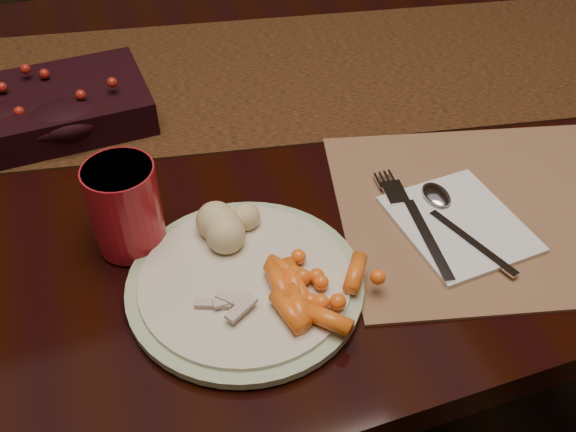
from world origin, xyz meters
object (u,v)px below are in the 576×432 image
object	(u,v)px
dining_table	(239,292)
turkey_shreds	(225,304)
placemat_main	(518,207)
red_cup	(125,207)
napkin	(459,224)
centerpiece	(24,108)
baby_carrots	(320,289)
dinner_plate	(245,282)
mashed_potatoes	(230,215)

from	to	relation	value
dining_table	turkey_shreds	xyz separation A→B (m)	(-0.09, -0.34, 0.40)
placemat_main	red_cup	size ratio (longest dim) A/B	4.09
napkin	dining_table	bearing A→B (deg)	119.32
centerpiece	red_cup	bearing A→B (deg)	-69.79
placemat_main	turkey_shreds	size ratio (longest dim) A/B	6.80
turkey_shreds	red_cup	world-z (taller)	red_cup
baby_carrots	red_cup	world-z (taller)	red_cup
centerpiece	baby_carrots	world-z (taller)	centerpiece
centerpiece	baby_carrots	bearing A→B (deg)	-58.06
placemat_main	napkin	xyz separation A→B (m)	(-0.09, -0.01, 0.00)
placemat_main	napkin	distance (m)	0.09
placemat_main	dinner_plate	world-z (taller)	dinner_plate
placemat_main	red_cup	bearing A→B (deg)	-177.82
placemat_main	mashed_potatoes	distance (m)	0.35
turkey_shreds	napkin	bearing A→B (deg)	8.17
dining_table	napkin	size ratio (longest dim) A/B	11.60
dining_table	baby_carrots	world-z (taller)	baby_carrots
dinner_plate	baby_carrots	distance (m)	0.08
baby_carrots	napkin	distance (m)	0.21
placemat_main	mashed_potatoes	world-z (taller)	mashed_potatoes
mashed_potatoes	turkey_shreds	world-z (taller)	mashed_potatoes
dinner_plate	napkin	distance (m)	0.26
napkin	dinner_plate	bearing A→B (deg)	177.46
placemat_main	dinner_plate	distance (m)	0.35
dining_table	baby_carrots	bearing A→B (deg)	-89.28
baby_carrots	mashed_potatoes	world-z (taller)	mashed_potatoes
placemat_main	baby_carrots	distance (m)	0.29
centerpiece	dinner_plate	bearing A→B (deg)	-61.97
dinner_plate	napkin	xyz separation A→B (m)	(0.26, 0.01, -0.00)
dining_table	mashed_potatoes	size ratio (longest dim) A/B	21.13
placemat_main	baby_carrots	size ratio (longest dim) A/B	4.04
turkey_shreds	red_cup	distance (m)	0.16
turkey_shreds	placemat_main	bearing A→B (deg)	7.18
baby_carrots	napkin	bearing A→B (deg)	16.36
mashed_potatoes	red_cup	size ratio (longest dim) A/B	0.81
red_cup	mashed_potatoes	bearing A→B (deg)	-18.05
centerpiece	mashed_potatoes	size ratio (longest dim) A/B	3.86
turkey_shreds	napkin	world-z (taller)	turkey_shreds
placemat_main	red_cup	xyz separation A→B (m)	(-0.45, 0.09, 0.05)
dining_table	centerpiece	world-z (taller)	centerpiece
centerpiece	turkey_shreds	size ratio (longest dim) A/B	5.18
dining_table	napkin	distance (m)	0.53
dining_table	napkin	xyz separation A→B (m)	(0.20, -0.30, 0.38)
centerpiece	red_cup	world-z (taller)	red_cup
baby_carrots	red_cup	bearing A→B (deg)	136.86
dining_table	napkin	bearing A→B (deg)	-56.31
centerpiece	placemat_main	distance (m)	0.66
baby_carrots	mashed_potatoes	size ratio (longest dim) A/B	1.25
dining_table	placemat_main	size ratio (longest dim) A/B	4.17
centerpiece	napkin	xyz separation A→B (m)	(0.46, -0.37, -0.03)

